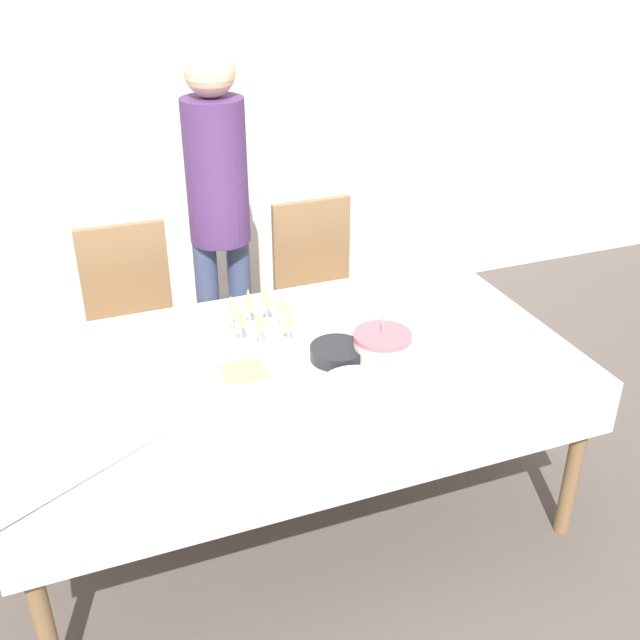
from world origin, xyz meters
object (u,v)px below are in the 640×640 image
Objects in this scene: dining_chair_far_right at (319,290)px; plate_stack_dessert at (337,352)px; birthday_cake at (382,345)px; champagne_tray at (260,320)px; person_standing at (218,198)px; plate_stack_main at (358,390)px; dining_chair_far_left at (133,322)px.

dining_chair_far_right reaches higher than plate_stack_dessert.
dining_chair_far_right is at bearing 82.16° from birthday_cake.
champagne_tray is 0.33m from plate_stack_dessert.
person_standing is (-0.32, 1.09, 0.25)m from birthday_cake.
plate_stack_main is at bearing -83.51° from person_standing.
plate_stack_main is (-0.18, -0.19, -0.03)m from birthday_cake.
plate_stack_dessert is at bearing -47.36° from champagne_tray.
dining_chair_far_left is 4.45× the size of birthday_cake.
person_standing is at bearing 99.28° from plate_stack_dessert.
champagne_tray is 0.83m from person_standing.
dining_chair_far_right is 0.92m from champagne_tray.
dining_chair_far_left is 1.35m from plate_stack_main.
plate_stack_main is (0.20, -0.48, -0.07)m from champagne_tray.
birthday_cake is 1.07× the size of plate_stack_dessert.
plate_stack_main is 1.32× the size of plate_stack_dessert.
dining_chair_far_left is 1.00× the size of dining_chair_far_right.
dining_chair_far_left is at bearing 123.55° from plate_stack_dessert.
plate_stack_dessert is at bearing 161.32° from birthday_cake.
plate_stack_dessert is at bearing -56.45° from dining_chair_far_left.
birthday_cake is at bearing 46.78° from plate_stack_main.
dining_chair_far_right is at bearing 0.00° from dining_chair_far_left.
dining_chair_far_left is at bearing 119.90° from champagne_tray.
birthday_cake is (-0.14, -0.99, 0.25)m from dining_chair_far_right.
birthday_cake is at bearing -51.88° from dining_chair_far_left.
person_standing is (0.45, 0.09, 0.51)m from dining_chair_far_left.
dining_chair_far_left reaches higher than champagne_tray.
person_standing is at bearing 106.63° from birthday_cake.
birthday_cake is (0.78, -0.99, 0.25)m from dining_chair_far_left.
champagne_tray is at bearing -93.70° from person_standing.
plate_stack_dessert is (0.62, -0.94, 0.23)m from dining_chair_far_left.
dining_chair_far_left and dining_chair_far_right have the same top height.
person_standing is at bearing 96.49° from plate_stack_main.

